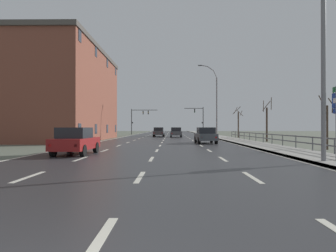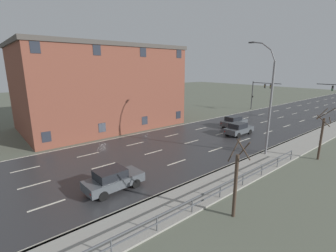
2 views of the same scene
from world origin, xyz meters
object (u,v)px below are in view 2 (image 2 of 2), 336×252
object	(u,v)px
traffic_signal_left	(259,90)
car_near_right	(234,121)
car_far_left	(239,129)
brick_building	(100,87)
car_mid_centre	(113,179)
street_lamp_midground	(269,102)

from	to	relation	value
traffic_signal_left	car_near_right	size ratio (longest dim) A/B	1.40
traffic_signal_left	car_far_left	distance (m)	20.41
brick_building	car_far_left	bearing A→B (deg)	34.61
car_mid_centre	traffic_signal_left	bearing A→B (deg)	103.46
street_lamp_midground	traffic_signal_left	bearing A→B (deg)	121.41
traffic_signal_left	car_near_right	distance (m)	16.57
car_mid_centre	car_far_left	distance (m)	18.97
car_mid_centre	brick_building	distance (m)	20.72
car_mid_centre	street_lamp_midground	bearing A→B (deg)	75.54
car_far_left	car_near_right	xyz separation A→B (m)	(-2.88, 3.05, 0.00)
car_near_right	car_far_left	bearing A→B (deg)	-45.22
car_far_left	car_near_right	world-z (taller)	same
street_lamp_midground	car_mid_centre	world-z (taller)	street_lamp_midground
street_lamp_midground	brick_building	xyz separation A→B (m)	(-21.66, -6.87, 0.43)
car_mid_centre	car_near_right	xyz separation A→B (m)	(-5.53, 21.84, 0.00)
traffic_signal_left	brick_building	world-z (taller)	brick_building
car_mid_centre	car_far_left	xyz separation A→B (m)	(-2.65, 18.79, 0.00)
car_near_right	traffic_signal_left	bearing A→B (deg)	110.10
car_mid_centre	brick_building	size ratio (longest dim) A/B	0.20
car_far_left	brick_building	distance (m)	19.95
street_lamp_midground	car_mid_centre	xyz separation A→B (m)	(-3.08, -14.66, -4.42)
traffic_signal_left	brick_building	bearing A→B (deg)	-104.92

